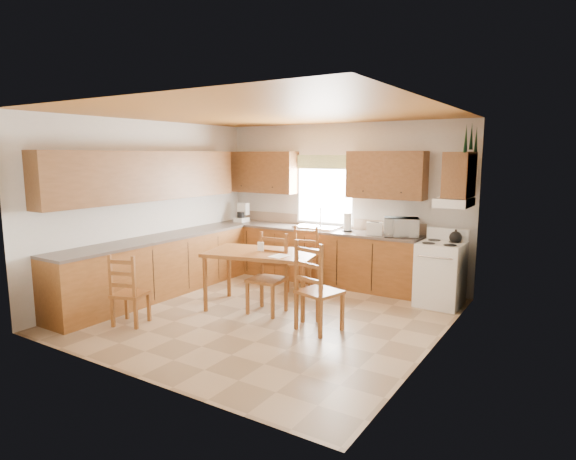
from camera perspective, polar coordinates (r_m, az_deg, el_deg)
The scene contains 35 objects.
floor at distance 6.71m, azimuth -2.49°, elevation -9.98°, with size 4.50×4.50×0.00m, color #9A8161.
ceiling at distance 6.37m, azimuth -2.66°, elevation 13.66°, with size 4.50×4.50×0.00m, color #995D21.
wall_left at distance 7.90m, azimuth -16.11°, elevation 2.59°, with size 4.50×4.50×0.00m, color beige.
wall_right at distance 5.45m, azimuth 17.24°, elevation -0.15°, with size 4.50×4.50×0.00m, color beige.
wall_back at distance 8.34m, azimuth 6.30°, elevation 3.19°, with size 4.50×4.50×0.00m, color beige.
wall_front at distance 4.75m, azimuth -18.25°, elevation -1.48°, with size 4.50×4.50×0.00m, color beige.
lower_cab_back at distance 8.38m, azimuth 2.99°, elevation -3.03°, with size 3.75×0.60×0.88m, color brown.
lower_cab_left at distance 7.73m, azimuth -15.17°, elevation -4.36°, with size 0.60×3.60×0.88m, color brown.
counter_back at distance 8.30m, azimuth 3.02°, elevation 0.08°, with size 3.75×0.63×0.04m, color brown.
counter_left at distance 7.64m, azimuth -15.31°, elevation -1.00°, with size 0.63×3.60×0.04m, color brown.
backsplash at distance 8.54m, azimuth 3.97°, elevation 1.06°, with size 3.75×0.01×0.18m, color gray.
upper_cab_back_left at distance 8.95m, azimuth -3.11°, elevation 6.86°, with size 1.41×0.33×0.75m, color brown.
upper_cab_back_right at distance 7.81m, azimuth 11.56°, elevation 6.40°, with size 1.25×0.33×0.75m, color brown.
upper_cab_left at distance 7.64m, azimuth -16.29°, elevation 6.18°, with size 0.33×3.60×0.75m, color brown.
upper_cab_stove at distance 7.04m, azimuth 19.65°, elevation 6.18°, with size 0.33×0.62×0.62m, color brown.
range_hood at distance 7.07m, azimuth 19.09°, elevation 3.14°, with size 0.44×0.62×0.12m, color silver.
window_frame at distance 8.43m, azimuth 4.40°, elevation 4.65°, with size 1.13×0.02×1.18m, color silver.
window_pane at distance 8.42m, azimuth 4.38°, elevation 4.65°, with size 1.05×0.01×1.10m, color white.
window_valance at distance 8.38m, azimuth 4.34°, elevation 8.05°, with size 1.19×0.01×0.24m, color #4C793A.
sink_basin at distance 8.26m, azimuth 3.47°, elevation 0.31°, with size 0.75×0.45×0.04m, color silver.
pine_decal_a at distance 6.70m, azimuth 20.35°, elevation 10.15°, with size 0.22×0.22×0.36m, color #164621.
pine_decal_b at distance 7.01m, azimuth 20.92°, elevation 10.36°, with size 0.22×0.22×0.36m, color #164621.
pine_decal_c at distance 7.32m, azimuth 21.41°, elevation 9.94°, with size 0.22×0.22×0.36m, color #164621.
stove at distance 7.33m, azimuth 17.61°, elevation -5.08°, with size 0.61×0.63×0.90m, color silver.
coffeemaker at distance 9.11m, azimuth -5.54°, elevation 2.09°, with size 0.21×0.25×0.36m, color silver.
paper_towel at distance 8.00m, azimuth 7.07°, elevation 0.93°, with size 0.13×0.13×0.30m, color white.
toaster at distance 7.71m, azimuth 10.20°, elevation 0.17°, with size 0.24×0.15×0.20m, color silver.
microwave at distance 7.64m, azimuth 13.27°, elevation 0.34°, with size 0.48×0.35×0.29m, color silver.
dining_table at distance 6.87m, azimuth -3.02°, elevation -5.94°, with size 1.54×0.88×0.83m, color brown.
chair_near_left at distance 6.54m, azimuth -18.22°, elevation -6.68°, with size 0.39×0.37×0.93m, color brown.
chair_near_right at distance 6.00m, azimuth 3.75°, elevation -6.64°, with size 0.48×0.45×1.13m, color brown.
chair_far_left at distance 7.72m, azimuth 1.71°, elevation -3.52°, with size 0.43×0.41×1.02m, color brown.
chair_far_right at distance 6.64m, azimuth -2.52°, elevation -5.27°, with size 0.46×0.44×1.09m, color brown.
table_paper at distance 6.46m, azimuth -1.06°, elevation -3.10°, with size 0.20×0.26×0.00m, color white.
table_card at distance 6.79m, azimuth -3.25°, elevation -1.98°, with size 0.10×0.02×0.13m, color white.
Camera 1 is at (3.63, -5.21, 2.17)m, focal length 30.00 mm.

